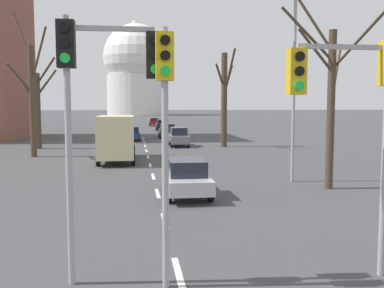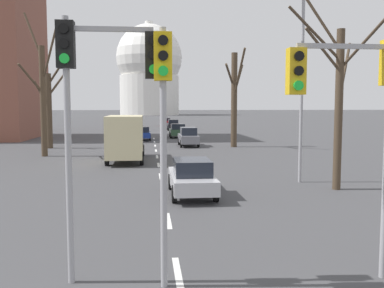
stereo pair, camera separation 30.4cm
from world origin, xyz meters
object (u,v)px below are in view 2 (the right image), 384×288
Objects in this scene: sedan_near_left at (178,131)px; delivery_truck at (126,136)px; sedan_mid_centre at (142,133)px; traffic_signal_near_right at (358,95)px; sedan_far_left at (166,122)px; traffic_signal_centre_tall at (163,109)px; traffic_signal_near_left at (96,83)px; sedan_far_right at (188,137)px; sedan_distant_centre at (192,177)px; sedan_near_right at (173,125)px; street_lamp_right at (294,69)px.

sedan_near_left is 0.54× the size of delivery_truck.
sedan_mid_centre is 17.87m from delivery_truck.
traffic_signal_near_right is 73.63m from sedan_far_left.
sedan_mid_centre is at bearing 91.45° from traffic_signal_centre_tall.
sedan_far_right is (4.83, 30.96, -3.38)m from traffic_signal_near_left.
sedan_far_right reaches higher than sedan_distant_centre.
sedan_near_right is at bearing 76.59° from sedan_mid_centre.
sedan_near_left is 0.89× the size of sedan_near_right.
street_lamp_right is 2.11× the size of sedan_near_right.
traffic_signal_near_right is 1.36× the size of sedan_near_left.
street_lamp_right reaches higher than sedan_far_left.
sedan_near_left is 0.86× the size of sedan_far_right.
sedan_far_right is at bearing 63.01° from delivery_truck.
sedan_distant_centre is at bearing -153.80° from street_lamp_right.
sedan_far_right reaches higher than sedan_near_left.
street_lamp_right is 31.31m from sedan_near_left.
sedan_far_left is at bearing 84.66° from delivery_truck.
sedan_distant_centre is (2.49, -29.67, 0.02)m from sedan_mid_centre.
street_lamp_right is 13.25m from delivery_truck.
street_lamp_right is 2.15× the size of sedan_far_left.
sedan_mid_centre is 0.90× the size of sedan_far_left.
traffic_signal_near_right is at bearing -89.18° from sedan_far_left.
sedan_far_left is (-0.48, 15.76, -0.08)m from sedan_near_right.
sedan_near_left is at bearing -89.72° from sedan_far_left.
traffic_signal_near_right is at bearing -0.10° from traffic_signal_centre_tall.
traffic_signal_near_left is 73.35m from sedan_far_left.
sedan_near_right is (3.55, 57.79, -2.87)m from traffic_signal_centre_tall.
sedan_mid_centre is at bearing -138.83° from sedan_near_left.
traffic_signal_centre_tall reaches higher than sedan_near_left.
traffic_signal_centre_tall is at bearing -92.39° from sedan_far_left.
street_lamp_right reaches higher than traffic_signal_near_right.
traffic_signal_centre_tall is 13.68m from street_lamp_right.
traffic_signal_near_left is 38.53m from sedan_mid_centre.
traffic_signal_near_right is at bearing -74.12° from delivery_truck.
traffic_signal_near_right is 0.94× the size of traffic_signal_near_left.
sedan_far_right reaches higher than sedan_near_right.
delivery_truck is at bearing -103.26° from sedan_near_left.
traffic_signal_near_right is at bearing -88.78° from sedan_near_left.
delivery_truck is at bearing -116.99° from sedan_far_right.
street_lamp_right is at bearing -46.87° from delivery_truck.
delivery_truck is at bearing -98.34° from sedan_near_right.
sedan_far_right is at bearing 99.68° from street_lamp_right.
sedan_near_right is 1.13× the size of sedan_mid_centre.
traffic_signal_near_left is at bearing -96.24° from sedan_near_left.
traffic_signal_centre_tall is at bearing -93.52° from sedan_near_right.
traffic_signal_centre_tall is 57.97m from sedan_near_right.
delivery_truck is at bearing 105.88° from traffic_signal_near_right.
street_lamp_right is at bearing -83.34° from sedan_near_left.
sedan_near_left reaches higher than sedan_mid_centre.
traffic_signal_centre_tall is at bearing 179.90° from traffic_signal_near_right.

